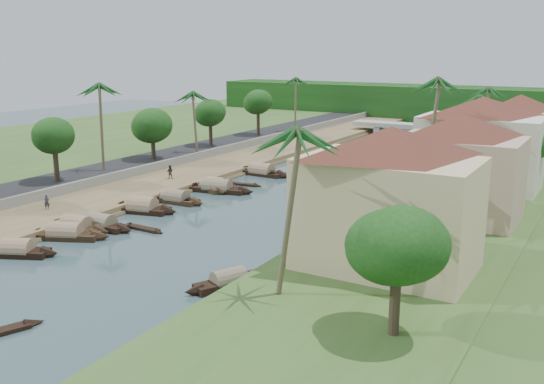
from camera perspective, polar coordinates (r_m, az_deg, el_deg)
The scene contains 46 objects.
ground at distance 55.62m, azimuth -7.45°, elevation -4.10°, with size 220.00×220.00×0.00m, color #374D52.
left_bank at distance 80.34m, azimuth -7.83°, elevation 1.64°, with size 10.00×180.00×0.80m, color brown.
right_bank at distance 65.30m, azimuth 17.19°, elevation -1.41°, with size 16.00×180.00×1.20m, color #355421.
road at distance 85.71m, azimuth -12.33°, elevation 2.39°, with size 8.00×180.00×1.40m, color black.
retaining_wall at distance 82.78m, azimuth -10.15°, elevation 2.57°, with size 0.40×180.00×1.10m, color gray.
far_left_fill at distance 105.26m, azimuth -23.08°, elevation 3.63°, with size 45.00×220.00×1.35m, color #355421.
treeline at distance 146.07m, azimuth 17.36°, elevation 7.86°, with size 120.00×14.00×8.00m.
bridge at distance 119.34m, azimuth 14.18°, elevation 5.84°, with size 28.00×4.00×2.40m.
building_near at distance 43.33m, azimuth 10.92°, elevation -0.52°, with size 14.85×14.85×10.20m.
building_mid at distance 58.19m, azimuth 17.14°, elevation 2.42°, with size 14.11×14.11×9.70m.
building_far at distance 71.87m, azimuth 18.99°, elevation 4.49°, with size 15.59×15.59×10.20m.
building_distant at distance 91.33m, azimuth 22.14°, elevation 5.68°, with size 12.62×12.62×9.20m.
sampan_1 at distance 54.03m, azimuth -22.81°, elevation -5.14°, with size 7.11×4.38×2.12m.
sampan_2 at distance 57.22m, azimuth -18.87°, elevation -3.79°, with size 8.33×4.99×2.21m.
sampan_3 at distance 59.42m, azimuth -15.80°, elevation -2.95°, with size 7.77×1.93×2.10m.
sampan_4 at distance 59.32m, azimuth -17.93°, elevation -3.12°, with size 7.85×2.46×2.20m.
sampan_5 at distance 64.20m, azimuth -12.09°, elevation -1.51°, with size 8.16×3.75×2.50m.
sampan_6 at distance 67.37m, azimuth -8.96°, elevation -0.68°, with size 7.22×2.05×2.15m.
sampan_7 at distance 67.80m, azimuth -9.35°, elevation -0.61°, with size 7.03×2.15×1.89m.
sampan_8 at distance 72.48m, azimuth -5.92°, elevation 0.41°, with size 6.40×3.37×1.98m.
sampan_9 at distance 71.91m, azimuth -5.18°, elevation 0.33°, with size 9.66×3.68×2.37m.
sampan_10 at distance 73.73m, azimuth -5.33°, elevation 0.65°, with size 7.06×1.76×1.98m.
sampan_11 at distance 81.15m, azimuth -0.95°, elevation 1.89°, with size 8.89×2.50×2.49m.
sampan_12 at distance 81.62m, azimuth -1.21°, elevation 1.95°, with size 8.43×2.52×2.00m.
sampan_13 at distance 81.71m, azimuth -1.15°, elevation 1.97°, with size 7.71×3.13×2.09m.
sampan_14 at distance 43.79m, azimuth -4.09°, elevation -8.38°, with size 4.33×7.02×1.80m.
sampan_15 at distance 55.23m, azimuth 4.70°, elevation -3.71°, with size 2.54×8.12×2.15m.
sampan_16 at distance 68.97m, azimuth 9.64°, elevation -0.38°, with size 2.91×9.03×2.17m.
canoe_1 at distance 58.13m, azimuth -12.04°, elevation -3.41°, with size 5.13×1.03×0.82m.
canoe_2 at distance 75.29m, azimuth -2.91°, elevation 0.72°, with size 5.66×1.55×0.82m.
palm_0 at distance 36.67m, azimuth 1.07°, elevation 5.48°, with size 3.20×3.20×12.16m.
palm_1 at distance 50.28m, azimuth 10.60°, elevation 5.37°, with size 3.20×3.20×10.35m.
palm_2 at distance 65.39m, azimuth 14.72°, elevation 9.92°, with size 3.20×3.20×13.81m.
palm_3 at distance 83.64m, azimuth 18.85°, elevation 8.36°, with size 3.20×3.20×10.84m.
palm_5 at distance 78.88m, azimuth -16.01°, elevation 9.46°, with size 3.20×3.20×12.31m.
palm_6 at distance 90.22m, azimuth -7.27°, elevation 9.09°, with size 3.20×3.20×10.33m.
palm_7 at distance 98.09m, azimuth 19.44°, elevation 9.03°, with size 3.20×3.20×10.98m.
palm_8 at distance 113.29m, azimuth 2.23°, elevation 10.50°, with size 3.20×3.20×11.26m.
tree_2 at distance 74.47m, azimuth -19.85°, elevation 4.93°, with size 4.76×4.76×7.31m.
tree_3 at distance 86.28m, azimuth -11.20°, elevation 6.09°, with size 5.53×5.53×6.94m.
tree_4 at distance 96.84m, azimuth -5.84°, elevation 7.36°, with size 4.80×4.80×7.18m.
tree_5 at distance 108.76m, azimuth -1.32°, elevation 8.41°, with size 4.89×4.89×7.85m.
tree_6 at distance 71.85m, azimuth 23.01°, elevation 3.94°, with size 4.16×4.16×6.74m.
tree_7 at distance 33.18m, azimuth 11.73°, elevation -5.11°, with size 5.00×5.00×7.19m.
person_near at distance 64.88m, azimuth -20.42°, elevation -0.91°, with size 0.53×0.35×1.45m, color #2A2C32.
person_far at distance 76.25m, azimuth -9.59°, elevation 1.89°, with size 0.81×0.63×1.67m, color #2F2920.
Camera 1 is at (32.70, -41.80, 16.64)m, focal length 40.00 mm.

